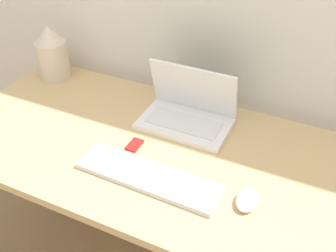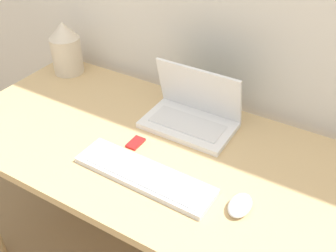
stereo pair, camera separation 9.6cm
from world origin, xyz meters
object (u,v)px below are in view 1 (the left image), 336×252
at_px(mouse, 247,200).
at_px(laptop, 188,111).
at_px(mp3_player, 135,145).
at_px(vase, 52,53).
at_px(keyboard, 148,176).

bearing_deg(mouse, laptop, 136.54).
bearing_deg(mp3_player, mouse, -12.07).
distance_m(laptop, mouse, 0.43).
distance_m(laptop, mp3_player, 0.23).
bearing_deg(vase, mp3_player, -26.49).
relative_size(keyboard, vase, 2.00).
height_order(keyboard, mp3_player, keyboard).
height_order(keyboard, vase, vase).
xyz_separation_m(keyboard, mouse, (0.30, 0.03, 0.00)).
xyz_separation_m(laptop, keyboard, (0.01, -0.32, -0.04)).
relative_size(laptop, mouse, 3.27).
bearing_deg(mp3_player, laptop, 61.94).
bearing_deg(laptop, mp3_player, -118.06).
height_order(laptop, keyboard, laptop).
relative_size(keyboard, mp3_player, 6.88).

